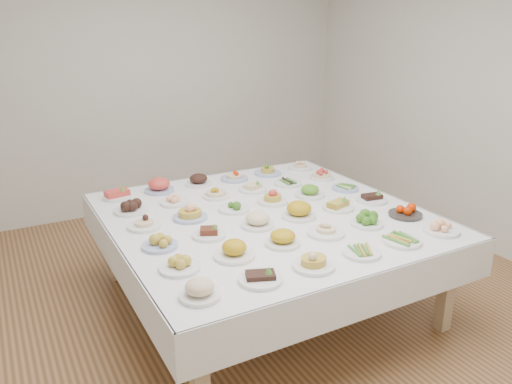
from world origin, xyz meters
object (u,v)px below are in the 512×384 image
dish_18 (144,221)px  dish_35 (300,164)px  display_table (265,222)px  dish_0 (200,288)px

dish_18 → dish_35: size_ratio=0.99×
dish_35 → display_table: bearing=-135.3°
dish_0 → dish_18: size_ratio=0.96×
display_table → dish_35: size_ratio=9.78×
display_table → dish_35: bearing=44.7°
display_table → dish_0: (-0.90, -0.88, 0.12)m
dish_18 → display_table: bearing=-11.5°
dish_18 → dish_35: bearing=21.8°
display_table → dish_0: size_ratio=10.32×
dish_0 → dish_35: 2.52m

